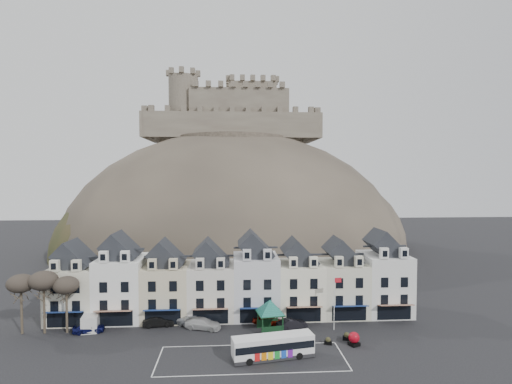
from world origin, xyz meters
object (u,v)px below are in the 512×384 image
(car_navy, at_px, (89,328))
(car_white, at_px, (203,324))
(flagpole, at_px, (335,299))
(car_charcoal, at_px, (292,324))
(car_silver, at_px, (195,320))
(car_black, at_px, (159,321))
(car_maroon, at_px, (267,320))
(bus, at_px, (273,346))
(bus_shelter, at_px, (270,307))
(red_buoy, at_px, (354,339))
(white_van, at_px, (92,320))

(car_navy, xyz_separation_m, car_white, (15.60, 0.41, 0.05))
(flagpole, distance_m, car_white, 18.88)
(flagpole, height_order, car_charcoal, flagpole)
(flagpole, height_order, car_white, flagpole)
(car_navy, bearing_deg, car_silver, -93.96)
(car_black, relative_size, car_maroon, 1.05)
(flagpole, relative_size, car_silver, 1.46)
(flagpole, height_order, car_navy, flagpole)
(bus, bearing_deg, car_silver, 122.43)
(bus, relative_size, bus_shelter, 1.46)
(car_navy, distance_m, car_maroon, 24.84)
(car_black, xyz_separation_m, car_charcoal, (18.94, -2.10, -0.01))
(car_black, relative_size, car_white, 0.85)
(flagpole, bearing_deg, car_white, 175.49)
(car_silver, relative_size, car_charcoal, 1.20)
(bus, distance_m, car_charcoal, 9.53)
(car_black, bearing_deg, red_buoy, -113.29)
(car_black, bearing_deg, car_silver, -96.15)
(red_buoy, bearing_deg, car_charcoal, 140.07)
(red_buoy, bearing_deg, car_navy, 169.85)
(white_van, bearing_deg, car_maroon, -8.70)
(car_navy, xyz_separation_m, car_black, (9.20, 1.72, 0.02))
(car_silver, xyz_separation_m, car_white, (1.20, -1.30, 0.02))
(bus_shelter, bearing_deg, car_navy, 168.73)
(red_buoy, bearing_deg, bus, -164.99)
(flagpole, distance_m, car_charcoal, 6.99)
(car_black, bearing_deg, car_maroon, -96.99)
(car_silver, bearing_deg, car_white, -112.86)
(car_black, bearing_deg, white_van, 83.85)
(car_maroon, bearing_deg, car_charcoal, -101.30)
(flagpole, xyz_separation_m, car_navy, (-34.09, 1.04, -3.62))
(flagpole, xyz_separation_m, car_white, (-18.49, 1.46, -3.57))
(red_buoy, height_order, flagpole, flagpole)
(white_van, xyz_separation_m, car_white, (15.73, -1.30, -0.36))
(bus, height_order, white_van, bus)
(bus, height_order, car_charcoal, bus)
(flagpole, distance_m, car_silver, 20.20)
(car_white, bearing_deg, car_black, 95.72)
(car_charcoal, bearing_deg, bus_shelter, 81.02)
(bus, relative_size, car_white, 1.92)
(white_van, relative_size, car_charcoal, 1.18)
(car_charcoal, bearing_deg, white_van, 67.26)
(white_van, relative_size, car_navy, 1.24)
(car_black, distance_m, car_maroon, 15.60)
(flagpole, relative_size, white_van, 1.47)
(white_van, height_order, car_silver, white_van)
(bus_shelter, distance_m, car_black, 16.24)
(car_silver, bearing_deg, car_maroon, -66.73)
(car_charcoal, bearing_deg, car_black, 65.18)
(red_buoy, relative_size, white_van, 0.34)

